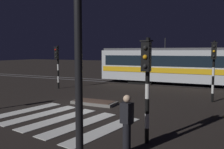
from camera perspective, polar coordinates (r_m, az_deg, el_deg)
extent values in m
plane|color=black|center=(12.63, -6.49, -8.12)|extent=(120.00, 120.00, 0.00)
cube|color=#59595E|center=(22.09, 8.10, -2.25)|extent=(80.00, 0.12, 0.03)
cube|color=#59595E|center=(23.45, 9.15, -1.82)|extent=(80.00, 0.12, 0.03)
cube|color=silver|center=(12.92, -19.78, -8.05)|extent=(1.43, 4.13, 0.02)
cube|color=silver|center=(11.93, -16.34, -9.06)|extent=(1.43, 4.13, 0.02)
cube|color=silver|center=(10.99, -12.27, -10.22)|extent=(1.43, 4.13, 0.02)
cube|color=silver|center=(10.12, -7.43, -11.51)|extent=(1.43, 4.13, 0.02)
cube|color=silver|center=(9.34, -1.68, -12.93)|extent=(1.43, 4.13, 0.02)
cube|color=slate|center=(13.78, -4.17, -6.61)|extent=(2.50, 1.13, 0.16)
cube|color=#4C382D|center=(13.76, -4.17, -6.24)|extent=(2.25, 1.02, 0.02)
cylinder|color=black|center=(15.39, 22.54, -5.07)|extent=(0.14, 0.14, 0.51)
cylinder|color=white|center=(15.31, 22.61, -3.20)|extent=(0.14, 0.14, 0.51)
cylinder|color=black|center=(15.25, 22.68, -1.31)|extent=(0.14, 0.14, 0.51)
cylinder|color=white|center=(15.20, 22.75, 0.60)|extent=(0.14, 0.14, 0.51)
cylinder|color=black|center=(15.17, 22.82, 2.52)|extent=(0.14, 0.14, 0.51)
cylinder|color=white|center=(15.15, 22.89, 4.44)|extent=(0.14, 0.14, 0.51)
cylinder|color=black|center=(15.16, 22.97, 6.36)|extent=(0.14, 0.14, 0.51)
cube|color=black|center=(14.98, 22.89, 5.06)|extent=(0.28, 0.20, 0.90)
sphere|color=black|center=(14.88, 22.91, 6.13)|extent=(0.14, 0.14, 0.14)
sphere|color=orange|center=(14.87, 22.87, 5.06)|extent=(0.14, 0.14, 0.14)
sphere|color=black|center=(14.88, 22.83, 3.98)|extent=(0.14, 0.14, 0.14)
cube|color=black|center=(14.99, 22.96, 6.93)|extent=(0.36, 0.24, 0.04)
cylinder|color=black|center=(19.85, -12.48, -2.53)|extent=(0.14, 0.14, 0.49)
cylinder|color=white|center=(19.79, -12.51, -1.13)|extent=(0.14, 0.14, 0.49)
cylinder|color=black|center=(19.74, -12.54, 0.28)|extent=(0.14, 0.14, 0.49)
cylinder|color=white|center=(19.70, -12.57, 1.69)|extent=(0.14, 0.14, 0.49)
cylinder|color=black|center=(19.67, -12.60, 3.11)|extent=(0.14, 0.14, 0.49)
cylinder|color=white|center=(19.66, -12.62, 4.53)|extent=(0.14, 0.14, 0.49)
cylinder|color=black|center=(19.66, -12.65, 5.95)|extent=(0.14, 0.14, 0.49)
cube|color=black|center=(19.53, -12.94, 4.90)|extent=(0.28, 0.20, 0.90)
sphere|color=red|center=(19.44, -13.16, 5.72)|extent=(0.14, 0.14, 0.14)
sphere|color=black|center=(19.44, -13.14, 4.90)|extent=(0.14, 0.14, 0.14)
sphere|color=black|center=(19.44, -13.13, 4.07)|extent=(0.14, 0.14, 0.14)
cube|color=black|center=(19.53, -12.97, 6.34)|extent=(0.36, 0.24, 0.04)
cylinder|color=black|center=(8.17, 8.18, -14.01)|extent=(0.14, 0.14, 0.48)
cylinder|color=white|center=(8.02, 8.22, -10.75)|extent=(0.14, 0.14, 0.48)
cylinder|color=black|center=(7.90, 8.27, -7.38)|extent=(0.14, 0.14, 0.48)
cylinder|color=white|center=(7.81, 8.32, -3.91)|extent=(0.14, 0.14, 0.48)
cylinder|color=black|center=(7.74, 8.37, -0.38)|extent=(0.14, 0.14, 0.48)
cylinder|color=white|center=(7.71, 8.42, 3.20)|extent=(0.14, 0.14, 0.48)
cylinder|color=black|center=(7.71, 8.47, 6.80)|extent=(0.14, 0.14, 0.48)
cube|color=black|center=(7.54, 8.05, 4.11)|extent=(0.28, 0.20, 0.90)
sphere|color=black|center=(7.44, 7.82, 6.26)|extent=(0.14, 0.14, 0.14)
sphere|color=orange|center=(7.44, 7.80, 4.10)|extent=(0.14, 0.14, 0.14)
sphere|color=black|center=(7.45, 7.77, 1.95)|extent=(0.14, 0.14, 0.14)
cube|color=black|center=(7.55, 8.10, 7.83)|extent=(0.36, 0.24, 0.04)
cylinder|color=black|center=(5.60, -7.98, 10.19)|extent=(0.18, 0.18, 6.85)
cube|color=silver|center=(21.81, 18.58, 1.87)|extent=(16.37, 2.50, 2.70)
cube|color=yellow|center=(20.58, 18.12, 0.71)|extent=(16.04, 0.04, 0.44)
cube|color=yellow|center=(23.09, 18.94, 1.17)|extent=(16.04, 0.04, 0.44)
cube|color=black|center=(20.54, 18.19, 2.94)|extent=(15.55, 0.03, 0.90)
cube|color=#4C4C51|center=(21.78, 18.70, 5.68)|extent=(16.04, 2.30, 0.20)
cylinder|color=#262628|center=(22.21, 12.39, 7.12)|extent=(0.08, 0.08, 1.00)
cube|color=black|center=(22.93, 7.23, -1.55)|extent=(2.20, 2.00, 0.35)
cylinder|color=black|center=(7.33, 3.49, -14.64)|extent=(0.24, 0.24, 0.88)
cube|color=black|center=(7.11, 3.52, -9.03)|extent=(0.36, 0.22, 0.60)
sphere|color=beige|center=(7.01, 3.54, -5.70)|extent=(0.22, 0.22, 0.22)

